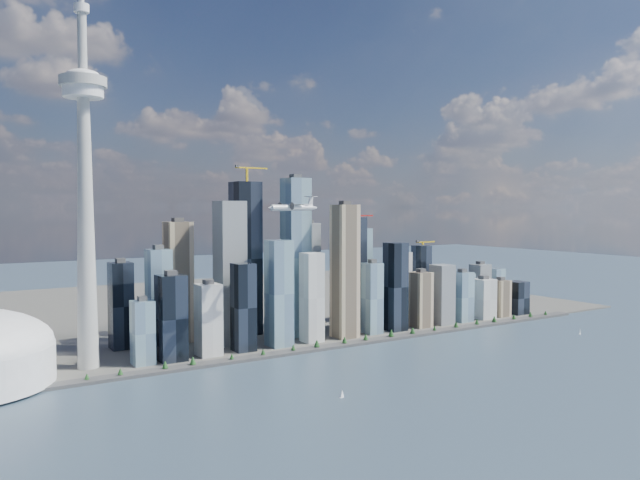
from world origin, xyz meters
TOP-DOWN VIEW (x-y plane):
  - ground at (0.00, 0.00)m, footprint 4000.00×4000.00m
  - seawall at (0.00, 250.00)m, footprint 1100.00×22.00m
  - land at (0.00, 700.00)m, footprint 1400.00×900.00m
  - shoreline_trees at (0.00, 250.00)m, footprint 960.53×7.20m
  - skyscraper_cluster at (59.62, 336.82)m, footprint 736.00×142.00m
  - needle_tower at (-300.00, 310.00)m, footprint 56.00×56.00m
  - airplane at (-69.51, 199.04)m, footprint 77.25×68.45m
  - sailboat_west at (-96.32, 47.89)m, footprint 6.47×3.24m
  - sailboat_east at (411.88, 118.44)m, footprint 6.98×4.08m

SIDE VIEW (x-z plane):
  - ground at x=0.00m, z-range 0.00..0.00m
  - land at x=0.00m, z-range 0.00..3.00m
  - seawall at x=0.00m, z-range 0.00..4.00m
  - sailboat_west at x=-96.32m, z-range -1.61..7.39m
  - sailboat_east at x=411.88m, z-range -1.77..8.12m
  - shoreline_trees at x=0.00m, z-range 4.38..13.18m
  - skyscraper_cluster at x=59.62m, z-range -50.17..215.16m
  - airplane at x=-69.51m, z-range 193.62..212.45m
  - needle_tower at x=-300.00m, z-range -39.41..511.09m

